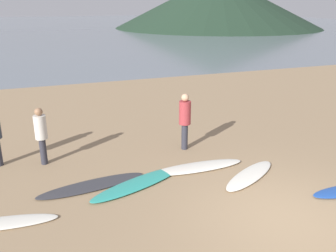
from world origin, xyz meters
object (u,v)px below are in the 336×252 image
(surfboard_1, at_px, (92,185))
(person_1, at_px, (41,132))
(surfboard_0, at_px, (1,223))
(surfboard_3, at_px, (198,167))
(surfboard_2, at_px, (138,183))
(person_2, at_px, (185,117))
(surfboard_4, at_px, (250,175))

(surfboard_1, distance_m, person_1, 2.18)
(surfboard_0, distance_m, surfboard_3, 4.77)
(surfboard_2, bearing_deg, surfboard_3, -11.26)
(person_2, bearing_deg, surfboard_2, -128.19)
(person_1, bearing_deg, surfboard_1, 179.64)
(surfboard_3, relative_size, surfboard_4, 1.19)
(surfboard_0, xyz_separation_m, surfboard_4, (5.70, 0.05, 0.01))
(surfboard_3, bearing_deg, surfboard_0, -167.81)
(surfboard_1, distance_m, surfboard_4, 3.88)
(surfboard_2, distance_m, surfboard_4, 2.79)
(surfboard_1, xyz_separation_m, surfboard_3, (2.75, -0.00, 0.01))
(surfboard_1, xyz_separation_m, person_2, (2.96, 1.37, 0.96))
(surfboard_2, xyz_separation_m, person_1, (-2.03, 2.04, 0.88))
(surfboard_4, bearing_deg, surfboard_3, 109.48)
(person_1, bearing_deg, surfboard_4, -148.69)
(surfboard_1, height_order, person_2, person_2)
(surfboard_0, distance_m, person_1, 2.96)
(surfboard_0, bearing_deg, surfboard_1, 33.58)
(surfboard_1, bearing_deg, surfboard_3, -8.05)
(surfboard_0, relative_size, surfboard_3, 0.86)
(surfboard_0, relative_size, surfboard_1, 0.83)
(surfboard_1, bearing_deg, surfboard_0, -162.28)
(person_2, bearing_deg, surfboard_0, -144.31)
(surfboard_0, relative_size, person_2, 1.29)
(surfboard_3, distance_m, surfboard_4, 1.35)
(surfboard_4, distance_m, person_1, 5.50)
(surfboard_3, xyz_separation_m, surfboard_4, (1.02, -0.87, -0.00))
(surfboard_0, relative_size, surfboard_4, 1.02)
(surfboard_1, relative_size, person_2, 1.54)
(surfboard_1, distance_m, surfboard_3, 2.75)
(surfboard_3, bearing_deg, person_1, 156.09)
(surfboard_4, distance_m, person_2, 2.57)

